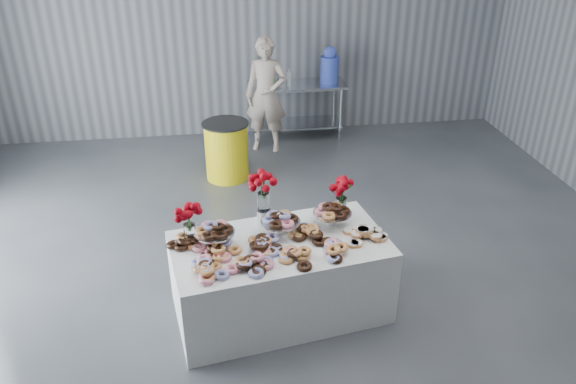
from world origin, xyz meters
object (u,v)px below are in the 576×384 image
(display_table, at_px, (280,277))
(prep_table, at_px, (297,101))
(person, at_px, (266,95))
(trash_barrel, at_px, (227,150))
(water_jug, at_px, (329,66))

(display_table, xyz_separation_m, prep_table, (0.80, 4.13, 0.24))
(prep_table, relative_size, person, 0.88)
(person, bearing_deg, prep_table, 50.93)
(prep_table, xyz_separation_m, trash_barrel, (-1.16, -1.25, -0.22))
(prep_table, xyz_separation_m, person, (-0.51, -0.34, 0.23))
(prep_table, bearing_deg, trash_barrel, -132.80)
(water_jug, distance_m, person, 1.11)
(trash_barrel, bearing_deg, prep_table, 47.20)
(display_table, distance_m, person, 3.83)
(display_table, bearing_deg, water_jug, 72.55)
(prep_table, distance_m, person, 0.66)
(prep_table, xyz_separation_m, water_jug, (0.50, -0.00, 0.53))
(display_table, height_order, prep_table, prep_table)
(water_jug, height_order, person, person)
(display_table, height_order, person, person)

